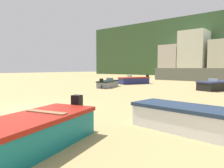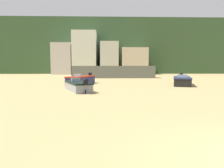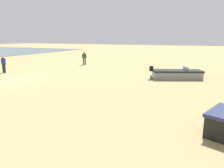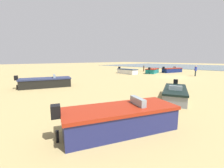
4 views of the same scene
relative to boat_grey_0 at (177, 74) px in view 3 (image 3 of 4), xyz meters
The scene contains 4 objects.
ground_plane 13.32m from the boat_grey_0, 65.14° to the right, with size 160.00×160.00×0.00m, color tan.
boat_grey_0 is the anchor object (origin of this frame).
beach_walker_foreground 15.90m from the boat_grey_0, 76.89° to the right, with size 0.38×0.54×1.62m.
beach_walker_distant 12.57m from the boat_grey_0, 112.10° to the right, with size 0.44×0.52×1.62m.
Camera 3 is at (11.78, 14.09, 3.32)m, focal length 33.38 mm.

